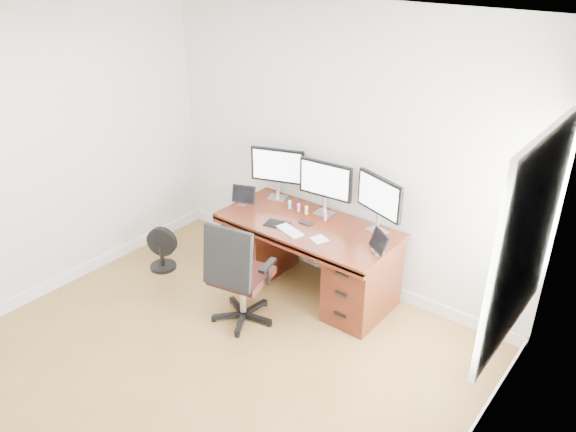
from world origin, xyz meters
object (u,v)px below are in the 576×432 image
Objects in this scene: office_chair at (240,290)px; keyboard at (290,231)px; monitor_center at (325,182)px; floor_fan at (161,249)px; desk at (309,254)px.

office_chair is 3.69× the size of keyboard.
office_chair is at bearing -104.55° from monitor_center.
floor_fan is 1.55m from keyboard.
desk is 1.66× the size of office_chair.
monitor_center is at bearing 7.69° from floor_fan.
keyboard is at bearing -99.02° from monitor_center.
desk is 3.09× the size of monitor_center.
desk reaches higher than floor_fan.
office_chair is 1.28m from floor_fan.
floor_fan is at bearing -156.49° from desk.
office_chair is at bearing -30.70° from floor_fan.
monitor_center is 1.99× the size of keyboard.
keyboard is at bearing -98.67° from desk.
office_chair is at bearing -102.98° from desk.
office_chair is at bearing -88.45° from keyboard.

